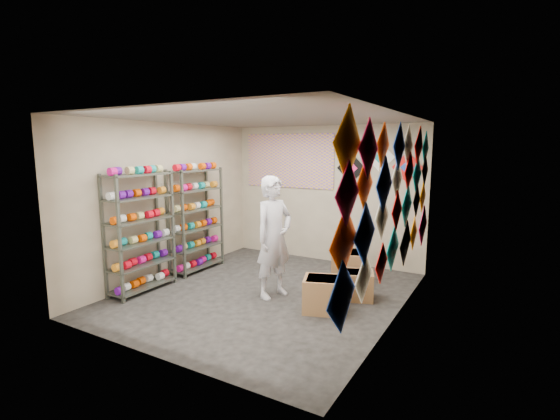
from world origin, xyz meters
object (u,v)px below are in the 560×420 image
Objects in this scene: carton_b at (356,285)px; carton_c at (347,266)px; shelf_rack_back at (196,220)px; carton_a at (324,294)px; shopkeeper at (274,237)px; shelf_rack_front at (140,232)px.

carton_c is at bearing 99.67° from carton_b.
shelf_rack_back is 3.17m from carton_b.
carton_b is (0.23, 0.67, -0.03)m from carton_a.
shopkeeper is at bearing -13.04° from shelf_rack_back.
shelf_rack_front is 3.34× the size of carton_a.
shelf_rack_back reaches higher than shopkeeper.
shopkeeper reaches higher than carton_a.
shopkeeper reaches higher than carton_c.
shopkeeper is at bearing -138.68° from carton_c.
shopkeeper is 1.62m from carton_c.
shelf_rack_front reaches higher than carton_a.
shelf_rack_front is 1.02× the size of shopkeeper.
shelf_rack_front is at bearing 129.96° from shopkeeper.
carton_a is at bearing -11.84° from shelf_rack_back.
shopkeeper is 3.22× the size of carton_c.
carton_b is at bearing 1.40° from shelf_rack_back.
carton_c is at bearing 38.78° from shelf_rack_front.
carton_b is (3.08, 0.08, -0.74)m from shelf_rack_back.
shelf_rack_front is 3.71× the size of carton_b.
shelf_rack_back is at bearing 161.73° from carton_b.
shelf_rack_back is 3.29× the size of carton_c.
shelf_rack_back is (0.00, 1.30, 0.00)m from shelf_rack_front.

